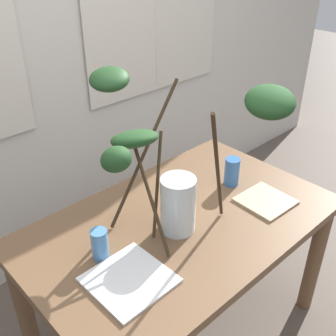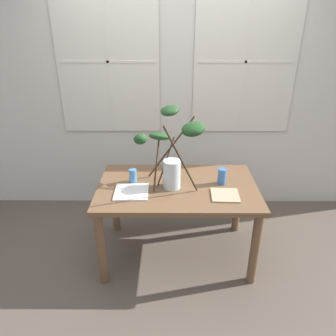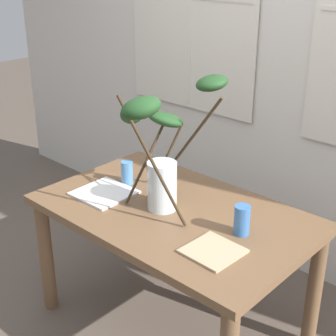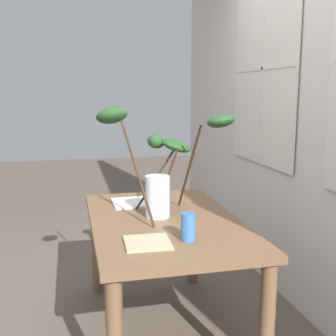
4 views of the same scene
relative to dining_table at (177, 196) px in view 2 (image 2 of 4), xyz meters
The scene contains 8 objects.
ground 0.62m from the dining_table, ahead, with size 14.00×14.00×0.00m, color brown.
back_wall_with_windows 1.24m from the dining_table, 90.00° to the left, with size 5.37×0.14×2.69m.
dining_table is the anchor object (origin of this frame).
vase_with_branches 0.44m from the dining_table, behind, with size 0.59×0.88×0.68m.
drinking_glass_blue_left 0.43m from the dining_table, behind, with size 0.07×0.07×0.13m, color #4C84BC.
drinking_glass_blue_right 0.43m from the dining_table, ahead, with size 0.07×0.07×0.14m, color #386BAD.
plate_square_left 0.42m from the dining_table, 162.28° to the right, with size 0.28×0.28×0.01m, color white.
plate_square_right 0.44m from the dining_table, 24.04° to the right, with size 0.22×0.22×0.01m, color tan.
Camera 2 is at (-0.07, -2.43, 2.05)m, focal length 34.08 mm.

